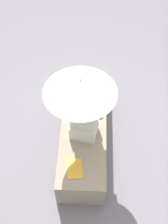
{
  "coord_description": "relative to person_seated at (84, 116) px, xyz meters",
  "views": [
    {
      "loc": [
        -2.43,
        -0.11,
        3.82
      ],
      "look_at": [
        -0.09,
        -0.01,
        0.81
      ],
      "focal_mm": 47.67,
      "sensor_mm": 36.0,
      "label": 1
    }
  ],
  "objects": [
    {
      "name": "ground_plane",
      "position": [
        0.19,
        0.01,
        -0.84
      ],
      "size": [
        14.0,
        14.0,
        0.0
      ],
      "primitive_type": "plane",
      "color": "slate"
    },
    {
      "name": "stone_bench",
      "position": [
        0.19,
        0.01,
        -0.62
      ],
      "size": [
        2.02,
        0.63,
        0.46
      ],
      "primitive_type": "cube",
      "color": "gray",
      "rests_on": "ground"
    },
    {
      "name": "person_seated",
      "position": [
        0.0,
        0.0,
        0.0
      ],
      "size": [
        0.34,
        0.5,
        0.9
      ],
      "color": "beige",
      "rests_on": "stone_bench"
    },
    {
      "name": "parasol",
      "position": [
        -0.01,
        0.04,
        0.56
      ],
      "size": [
        0.85,
        0.85,
        1.08
      ],
      "color": "#B7B7BC",
      "rests_on": "stone_bench"
    },
    {
      "name": "handbag_black",
      "position": [
        0.61,
        -0.07,
        -0.23
      ],
      "size": [
        0.2,
        0.15,
        0.32
      ],
      "color": "#335184",
      "rests_on": "stone_bench"
    },
    {
      "name": "magazine",
      "position": [
        -0.53,
        0.09,
        -0.38
      ],
      "size": [
        0.31,
        0.24,
        0.01
      ],
      "primitive_type": "cube",
      "rotation": [
        0.0,
        0.0,
        0.15
      ],
      "color": "gold",
      "rests_on": "stone_bench"
    }
  ]
}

